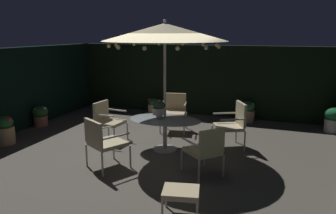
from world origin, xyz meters
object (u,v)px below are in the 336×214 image
at_px(patio_chair_east, 174,109).
at_px(patio_chair_southeast, 107,118).
at_px(patio_chair_north, 206,148).
at_px(patio_chair_south, 103,140).
at_px(patio_dining_table, 165,125).
at_px(potted_plant_back_left, 40,115).
at_px(potted_plant_back_right, 153,106).
at_px(ottoman_footrest, 181,193).
at_px(centerpiece_planter, 159,108).
at_px(patio_chair_northeast, 233,122).
at_px(patio_umbrella, 165,32).
at_px(potted_plant_front_corner, 247,111).
at_px(potted_plant_right_near, 5,130).
at_px(potted_plant_right_far, 334,119).

relative_size(patio_chair_east, patio_chair_southeast, 1.03).
height_order(patio_chair_north, patio_chair_south, patio_chair_south).
relative_size(patio_dining_table, potted_plant_back_left, 2.85).
bearing_deg(patio_dining_table, potted_plant_back_left, 171.49).
bearing_deg(patio_chair_east, potted_plant_back_right, 130.65).
height_order(ottoman_footrest, potted_plant_back_left, potted_plant_back_left).
bearing_deg(patio_chair_north, ottoman_footrest, -90.94).
relative_size(centerpiece_planter, patio_chair_northeast, 0.41).
bearing_deg(patio_umbrella, potted_plant_front_corner, 65.01).
bearing_deg(patio_chair_east, patio_chair_northeast, -25.44).
relative_size(patio_dining_table, potted_plant_right_near, 2.36).
bearing_deg(patio_chair_northeast, patio_dining_table, -152.87).
relative_size(centerpiece_planter, patio_chair_south, 0.43).
distance_m(patio_chair_northeast, patio_chair_south, 2.91).
distance_m(patio_umbrella, ottoman_footrest, 3.40).
xyz_separation_m(patio_umbrella, potted_plant_right_far, (3.62, 2.70, -2.17)).
relative_size(potted_plant_front_corner, potted_plant_right_near, 0.89).
bearing_deg(patio_chair_northeast, potted_plant_right_near, -162.08).
relative_size(patio_umbrella, potted_plant_right_far, 4.29).
distance_m(potted_plant_front_corner, potted_plant_right_near, 6.33).
bearing_deg(potted_plant_right_near, potted_plant_front_corner, 38.10).
relative_size(patio_chair_south, potted_plant_back_right, 1.83).
distance_m(centerpiece_planter, ottoman_footrest, 2.71).
distance_m(patio_umbrella, patio_chair_south, 2.47).
xyz_separation_m(centerpiece_planter, patio_chair_north, (1.26, -0.98, -0.41)).
bearing_deg(patio_umbrella, patio_chair_southeast, 174.49).
bearing_deg(potted_plant_front_corner, patio_dining_table, -114.99).
relative_size(centerpiece_planter, patio_chair_east, 0.44).
bearing_deg(patio_chair_southeast, potted_plant_right_far, 26.48).
height_order(patio_dining_table, potted_plant_back_right, patio_dining_table).
relative_size(patio_chair_southeast, potted_plant_back_right, 1.75).
distance_m(patio_dining_table, ottoman_footrest, 2.62).
relative_size(potted_plant_back_left, potted_plant_right_far, 0.86).
height_order(patio_chair_northeast, potted_plant_right_near, patio_chair_northeast).
distance_m(patio_chair_northeast, ottoman_footrest, 3.07).
relative_size(ottoman_footrest, potted_plant_front_corner, 0.98).
height_order(patio_chair_northeast, potted_plant_back_left, patio_chair_northeast).
height_order(patio_chair_southeast, potted_plant_right_near, patio_chair_southeast).
relative_size(patio_chair_east, potted_plant_back_left, 1.72).
distance_m(patio_dining_table, potted_plant_front_corner, 3.32).
bearing_deg(patio_chair_south, potted_plant_right_near, 171.44).
distance_m(patio_chair_east, ottoman_footrest, 4.10).
bearing_deg(potted_plant_right_near, potted_plant_back_left, 100.66).
bearing_deg(patio_chair_southeast, centerpiece_planter, -6.83).
relative_size(patio_chair_southeast, potted_plant_right_far, 1.44).
bearing_deg(potted_plant_front_corner, patio_chair_east, -138.20).
bearing_deg(patio_chair_southeast, patio_chair_east, 47.92).
height_order(centerpiece_planter, potted_plant_front_corner, centerpiece_planter).
bearing_deg(patio_chair_northeast, potted_plant_right_far, 41.53).
xyz_separation_m(patio_dining_table, patio_chair_north, (1.14, -1.00, -0.04)).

